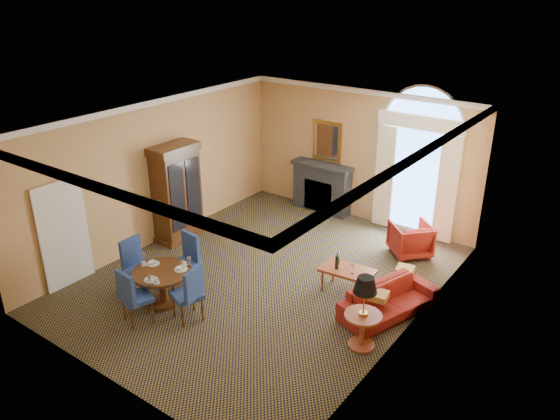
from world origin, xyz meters
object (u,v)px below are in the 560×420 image
Objects in this scene: armoire at (177,194)px; sofa at (389,300)px; dining_table at (162,279)px; armchair at (410,239)px; coffee_table at (347,271)px; side_table at (364,304)px.

sofa is (5.27, -0.01, -0.79)m from armoire.
dining_table is 4.09m from sofa.
sofa is 2.32× the size of armchair.
sofa is at bearing 31.30° from dining_table.
armoire reaches higher than armchair.
armoire is 2.73× the size of armchair.
side_table is at bearing -56.65° from coffee_table.
armoire is 4.35m from coffee_table.
sofa is at bearing 92.57° from side_table.
coffee_table is at bearing 34.41° from armchair.
armchair is (2.87, 4.45, -0.14)m from dining_table.
coffee_table is at bearing 42.05° from dining_table.
armoire is 2.84m from dining_table.
dining_table is 1.03× the size of coffee_table.
armoire is at bearing 168.04° from side_table.
coffee_table is 0.83× the size of side_table.
armoire is at bearing 176.87° from coffee_table.
dining_table is at bearing -143.03° from coffee_table.
armchair is 3.53m from side_table.
coffee_table is at bearing 128.42° from side_table.
coffee_table is (4.31, 0.15, -0.60)m from armoire.
armchair is 0.64× the size of side_table.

